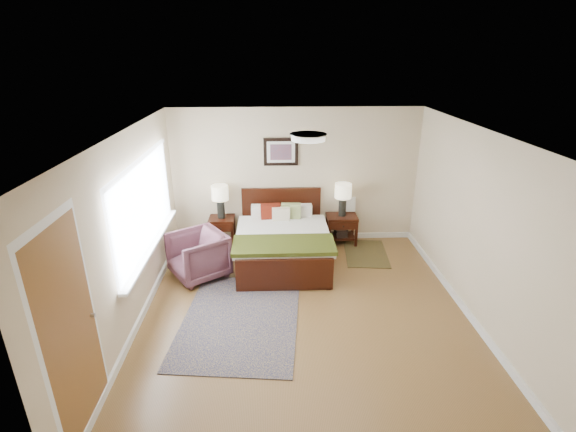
# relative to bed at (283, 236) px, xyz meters

# --- Properties ---
(floor) EXTENTS (5.00, 5.00, 0.00)m
(floor) POSITION_rel_bed_xyz_m (0.26, -1.56, -0.48)
(floor) COLOR brown
(floor) RESTS_ON ground
(back_wall) EXTENTS (4.50, 0.04, 2.50)m
(back_wall) POSITION_rel_bed_xyz_m (0.26, 0.94, 0.77)
(back_wall) COLOR #C9B192
(back_wall) RESTS_ON ground
(front_wall) EXTENTS (4.50, 0.04, 2.50)m
(front_wall) POSITION_rel_bed_xyz_m (0.26, -4.06, 0.77)
(front_wall) COLOR #C9B192
(front_wall) RESTS_ON ground
(left_wall) EXTENTS (0.04, 5.00, 2.50)m
(left_wall) POSITION_rel_bed_xyz_m (-1.99, -1.56, 0.77)
(left_wall) COLOR #C9B192
(left_wall) RESTS_ON ground
(right_wall) EXTENTS (0.04, 5.00, 2.50)m
(right_wall) POSITION_rel_bed_xyz_m (2.51, -1.56, 0.77)
(right_wall) COLOR #C9B192
(right_wall) RESTS_ON ground
(ceiling) EXTENTS (4.50, 5.00, 0.02)m
(ceiling) POSITION_rel_bed_xyz_m (0.26, -1.56, 2.02)
(ceiling) COLOR white
(ceiling) RESTS_ON back_wall
(window) EXTENTS (0.11, 2.72, 1.32)m
(window) POSITION_rel_bed_xyz_m (-1.93, -0.86, 0.90)
(window) COLOR silver
(window) RESTS_ON left_wall
(door) EXTENTS (0.06, 1.00, 2.18)m
(door) POSITION_rel_bed_xyz_m (-1.97, -3.31, 0.60)
(door) COLOR silver
(door) RESTS_ON ground
(ceil_fixture) EXTENTS (0.44, 0.44, 0.08)m
(ceil_fixture) POSITION_rel_bed_xyz_m (0.26, -1.56, 1.99)
(ceil_fixture) COLOR white
(ceil_fixture) RESTS_ON ceiling
(bed) EXTENTS (1.59, 1.91, 1.03)m
(bed) POSITION_rel_bed_xyz_m (0.00, 0.00, 0.00)
(bed) COLOR black
(bed) RESTS_ON ground
(wall_art) EXTENTS (0.62, 0.05, 0.50)m
(wall_art) POSITION_rel_bed_xyz_m (0.00, 0.91, 1.24)
(wall_art) COLOR black
(wall_art) RESTS_ON back_wall
(nightstand_left) EXTENTS (0.46, 0.42, 0.55)m
(nightstand_left) POSITION_rel_bed_xyz_m (-1.10, 0.69, -0.05)
(nightstand_left) COLOR black
(nightstand_left) RESTS_ON ground
(nightstand_right) EXTENTS (0.56, 0.42, 0.55)m
(nightstand_right) POSITION_rel_bed_xyz_m (1.12, 0.70, -0.13)
(nightstand_right) COLOR black
(nightstand_right) RESTS_ON ground
(lamp_left) EXTENTS (0.30, 0.30, 0.61)m
(lamp_left) POSITION_rel_bed_xyz_m (-1.10, 0.71, 0.49)
(lamp_left) COLOR black
(lamp_left) RESTS_ON nightstand_left
(lamp_right) EXTENTS (0.30, 0.30, 0.61)m
(lamp_right) POSITION_rel_bed_xyz_m (1.12, 0.71, 0.50)
(lamp_right) COLOR black
(lamp_right) RESTS_ON nightstand_right
(armchair) EXTENTS (1.12, 1.11, 0.74)m
(armchair) POSITION_rel_bed_xyz_m (-1.36, -0.44, -0.11)
(armchair) COLOR brown
(armchair) RESTS_ON ground
(rug_persian) EXTENTS (1.76, 2.32, 0.01)m
(rug_persian) POSITION_rel_bed_xyz_m (-0.62, -1.66, -0.47)
(rug_persian) COLOR #0D1341
(rug_persian) RESTS_ON ground
(rug_navy) EXTENTS (0.84, 1.17, 0.01)m
(rug_navy) POSITION_rel_bed_xyz_m (1.50, 0.24, -0.47)
(rug_navy) COLOR black
(rug_navy) RESTS_ON ground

